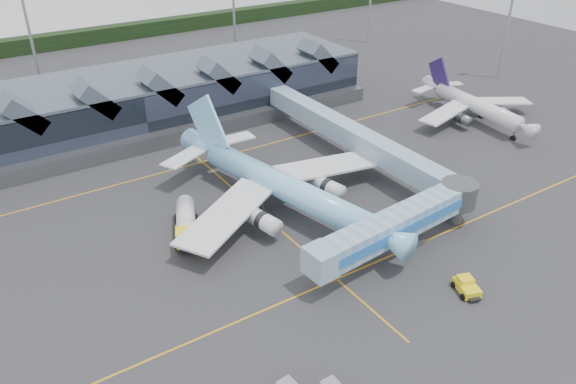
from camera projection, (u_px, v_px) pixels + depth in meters
ground at (298, 246)px, 70.79m from camera, size 260.00×260.00×0.00m
taxi_stripes at (258, 211)px, 78.08m from camera, size 120.00×60.00×0.01m
tree_line_far at (69, 39)px, 149.91m from camera, size 260.00×4.00×4.00m
terminal at (128, 104)px, 100.46m from camera, size 90.00×22.25×12.52m
light_masts at (217, 25)px, 120.23m from camera, size 132.40×42.56×22.45m
main_airliner at (279, 184)px, 76.56m from camera, size 35.24×41.14×13.31m
regional_jet at (473, 104)px, 105.15m from camera, size 25.81×28.28×9.70m
jet_bridge at (408, 220)px, 68.28m from camera, size 27.83×6.38×6.06m
fuel_truck at (186, 221)px, 72.20m from camera, size 6.01×10.01×3.43m
pushback_tug at (467, 286)px, 62.69m from camera, size 3.17×4.02×1.62m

